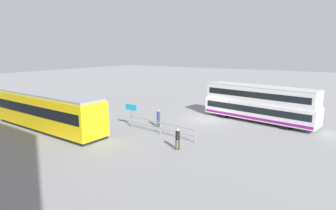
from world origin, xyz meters
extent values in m
plane|color=gray|center=(0.00, 0.00, 0.00)|extent=(160.00, 160.00, 0.00)
cube|color=white|center=(-4.75, -2.12, 1.21)|extent=(11.63, 4.52, 1.73)
cube|color=white|center=(-4.75, -2.12, 2.83)|extent=(11.27, 4.36, 1.50)
cube|color=black|center=(-4.75, -2.12, 1.42)|extent=(11.07, 4.45, 0.64)
cube|color=black|center=(-4.75, -2.12, 2.90)|extent=(10.72, 4.29, 0.60)
cube|color=#8C198C|center=(-4.75, -2.12, 0.60)|extent=(11.41, 4.52, 0.24)
cube|color=#B2B2B7|center=(-4.75, -2.12, 3.63)|extent=(11.27, 4.36, 0.10)
cylinder|color=black|center=(-1.29, -2.74, 0.50)|extent=(1.43, 2.66, 1.00)
cylinder|color=black|center=(-7.82, -1.57, 0.50)|extent=(1.43, 2.66, 1.00)
cube|color=yellow|center=(11.02, 11.18, 1.71)|extent=(13.68, 3.34, 2.92)
cube|color=black|center=(11.02, 11.18, 2.00)|extent=(13.14, 3.34, 0.90)
cube|color=gray|center=(11.02, 11.18, 3.27)|extent=(13.40, 3.11, 0.20)
cube|color=black|center=(11.02, 11.18, 0.12)|extent=(13.41, 3.19, 0.25)
cylinder|color=#33384C|center=(2.72, 5.28, 0.42)|extent=(0.14, 0.14, 0.83)
cylinder|color=#33384C|center=(2.65, 5.08, 0.42)|extent=(0.14, 0.14, 0.83)
cylinder|color=navy|center=(2.68, 5.18, 1.16)|extent=(0.41, 0.41, 0.64)
sphere|color=tan|center=(2.68, 5.18, 1.59)|extent=(0.23, 0.23, 0.23)
cylinder|color=#4C3F2D|center=(-2.05, 9.35, 0.40)|extent=(0.14, 0.14, 0.80)
cylinder|color=#4C3F2D|center=(-1.85, 9.46, 0.40)|extent=(0.14, 0.14, 0.80)
cylinder|color=black|center=(-1.95, 9.40, 1.11)|extent=(0.43, 0.43, 0.62)
sphere|color=beige|center=(-1.95, 9.40, 1.52)|extent=(0.22, 0.22, 0.22)
cube|color=gray|center=(1.27, 6.96, 1.05)|extent=(7.26, 0.94, 0.06)
cube|color=gray|center=(1.27, 6.96, 0.55)|extent=(7.26, 0.94, 0.06)
cylinder|color=gray|center=(-2.36, 7.40, 0.53)|extent=(0.07, 0.07, 1.05)
cylinder|color=gray|center=(1.27, 6.96, 0.53)|extent=(0.07, 0.07, 1.05)
cylinder|color=gray|center=(4.90, 6.52, 0.53)|extent=(0.07, 0.07, 1.05)
cylinder|color=slate|center=(4.87, 6.50, 1.15)|extent=(0.10, 0.10, 2.30)
cube|color=#1999D8|center=(4.87, 6.54, 1.92)|extent=(1.30, 0.09, 0.55)
camera|label=1|loc=(-11.55, 25.71, 7.18)|focal=28.97mm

